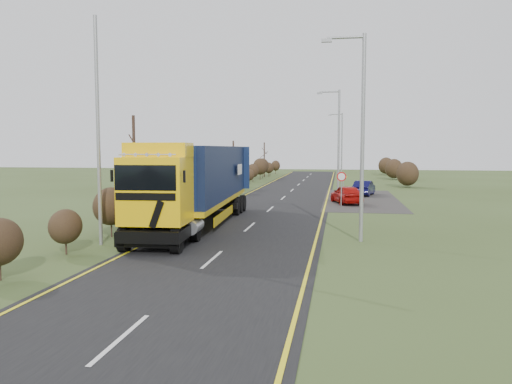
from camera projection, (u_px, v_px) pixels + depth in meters
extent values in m
plane|color=#36481E|center=(234.00, 241.00, 22.89)|extent=(160.00, 160.00, 0.00)
cube|color=black|center=(266.00, 213.00, 32.71)|extent=(8.00, 120.00, 0.02)
cube|color=#2D2A28|center=(361.00, 199.00, 41.45)|extent=(6.00, 18.00, 0.02)
cube|color=yellow|center=(211.00, 211.00, 33.32)|extent=(0.12, 116.00, 0.01)
cube|color=yellow|center=(323.00, 214.00, 32.09)|extent=(0.12, 116.00, 0.01)
cube|color=silver|center=(121.00, 338.00, 11.10)|extent=(0.12, 3.00, 0.01)
cube|color=silver|center=(212.00, 259.00, 18.95)|extent=(0.12, 3.00, 0.01)
cube|color=silver|center=(250.00, 227.00, 26.81)|extent=(0.12, 3.00, 0.01)
cube|color=silver|center=(270.00, 209.00, 34.67)|extent=(0.12, 3.00, 0.01)
cube|color=silver|center=(283.00, 198.00, 42.53)|extent=(0.12, 3.00, 0.01)
cube|color=silver|center=(292.00, 190.00, 50.39)|extent=(0.12, 3.00, 0.01)
cube|color=silver|center=(299.00, 185.00, 58.25)|extent=(0.12, 3.00, 0.01)
cube|color=silver|center=(304.00, 180.00, 66.10)|extent=(0.12, 3.00, 0.01)
cube|color=silver|center=(307.00, 177.00, 73.96)|extent=(0.12, 3.00, 0.01)
cube|color=silver|center=(311.00, 174.00, 81.82)|extent=(0.12, 3.00, 0.01)
ellipsoid|color=#301E15|center=(65.00, 226.00, 19.85)|extent=(1.21, 1.57, 1.39)
ellipsoid|color=#301E15|center=(111.00, 206.00, 23.75)|extent=(1.58, 2.06, 1.82)
ellipsoid|color=#301E15|center=(144.00, 192.00, 27.65)|extent=(1.96, 2.55, 2.25)
ellipsoid|color=#301E15|center=(167.00, 188.00, 31.59)|extent=(1.83, 2.38, 2.10)
ellipsoid|color=#301E15|center=(188.00, 190.00, 35.55)|extent=(1.37, 1.78, 1.57)
ellipsoid|color=#301E15|center=(202.00, 188.00, 39.51)|extent=(1.20, 1.56, 1.38)
ellipsoid|color=#301E15|center=(216.00, 180.00, 43.39)|extent=(1.55, 2.02, 1.78)
ellipsoid|color=#301E15|center=(224.00, 174.00, 47.31)|extent=(1.95, 2.53, 2.24)
ellipsoid|color=#301E15|center=(235.00, 173.00, 51.22)|extent=(1.85, 2.41, 2.13)
ellipsoid|color=#301E15|center=(241.00, 175.00, 55.22)|extent=(1.40, 1.81, 1.61)
ellipsoid|color=#301E15|center=(249.00, 175.00, 59.12)|extent=(1.19, 1.55, 1.37)
ellipsoid|color=#301E15|center=(253.00, 171.00, 63.07)|extent=(1.52, 1.97, 1.75)
ellipsoid|color=#301E15|center=(260.00, 167.00, 66.92)|extent=(1.93, 2.51, 2.22)
ellipsoid|color=#301E15|center=(262.00, 166.00, 70.91)|extent=(1.88, 2.44, 2.16)
ellipsoid|color=#301E15|center=(269.00, 168.00, 74.81)|extent=(1.43, 1.85, 1.64)
ellipsoid|color=#301E15|center=(270.00, 168.00, 78.82)|extent=(1.19, 1.55, 1.37)
ellipsoid|color=#301E15|center=(276.00, 166.00, 82.66)|extent=(1.49, 1.93, 1.71)
cylinder|color=#38251C|center=(134.00, 170.00, 27.63)|extent=(0.18, 0.18, 6.05)
cylinder|color=#38251C|center=(233.00, 164.00, 53.21)|extent=(0.18, 0.18, 5.06)
cylinder|color=#38251C|center=(264.00, 160.00, 74.82)|extent=(0.18, 0.18, 5.15)
cube|color=black|center=(165.00, 228.00, 21.85)|extent=(2.84, 5.03, 0.48)
cube|color=yellow|center=(156.00, 190.00, 20.76)|extent=(2.79, 2.49, 2.76)
cube|color=black|center=(147.00, 240.00, 19.83)|extent=(2.66, 0.29, 0.58)
cube|color=black|center=(135.00, 214.00, 19.75)|extent=(0.64, 0.06, 1.14)
cube|color=black|center=(156.00, 214.00, 19.60)|extent=(0.64, 0.06, 1.14)
cube|color=black|center=(145.00, 178.00, 19.58)|extent=(2.50, 0.21, 1.01)
cube|color=black|center=(145.00, 197.00, 19.62)|extent=(2.44, 0.18, 0.30)
cube|color=yellow|center=(159.00, 150.00, 20.98)|extent=(2.74, 1.64, 0.60)
cylinder|color=silver|center=(147.00, 155.00, 19.74)|extent=(2.34, 0.20, 0.06)
cube|color=black|center=(112.00, 176.00, 20.07)|extent=(0.09, 0.12, 0.48)
cube|color=black|center=(184.00, 176.00, 19.57)|extent=(0.09, 0.12, 0.48)
cylinder|color=gray|center=(142.00, 225.00, 22.47)|extent=(0.68, 1.41, 0.60)
cylinder|color=gray|center=(194.00, 226.00, 22.06)|extent=(0.68, 1.41, 0.60)
cube|color=#C2A00D|center=(206.00, 200.00, 28.59)|extent=(3.45, 13.52, 0.26)
cube|color=black|center=(206.00, 172.00, 28.45)|extent=(3.40, 13.10, 2.92)
cube|color=#0F1D40|center=(231.00, 168.00, 34.84)|extent=(2.63, 0.22, 2.92)
cube|color=#0F1D40|center=(167.00, 179.00, 22.06)|extent=(2.63, 0.22, 2.92)
cube|color=black|center=(223.00, 203.00, 32.61)|extent=(2.67, 3.96, 0.37)
cube|color=#C2A00D|center=(179.00, 214.00, 27.82)|extent=(0.40, 5.84, 0.48)
cube|color=#C2A00D|center=(224.00, 215.00, 27.39)|extent=(0.40, 5.84, 0.48)
cylinder|color=black|center=(124.00, 239.00, 20.39)|extent=(0.41, 1.12, 1.11)
cylinder|color=black|center=(177.00, 240.00, 20.02)|extent=(0.41, 1.12, 1.11)
cylinder|color=black|center=(149.00, 228.00, 23.00)|extent=(0.41, 1.12, 1.11)
cylinder|color=black|center=(196.00, 230.00, 22.63)|extent=(0.41, 1.12, 1.11)
cylinder|color=black|center=(202.00, 206.00, 31.87)|extent=(0.41, 1.12, 1.11)
cylinder|color=black|center=(236.00, 207.00, 31.50)|extent=(0.41, 1.12, 1.11)
cylinder|color=black|center=(207.00, 204.00, 32.91)|extent=(0.41, 1.12, 1.11)
cylinder|color=black|center=(240.00, 205.00, 32.54)|extent=(0.41, 1.12, 1.11)
cylinder|color=black|center=(211.00, 203.00, 33.96)|extent=(0.41, 1.12, 1.11)
cylinder|color=black|center=(243.00, 203.00, 33.59)|extent=(0.41, 1.12, 1.11)
imported|color=#AB0C08|center=(347.00, 194.00, 38.24)|extent=(2.75, 4.48, 1.42)
imported|color=#090932|center=(364.00, 188.00, 44.94)|extent=(2.25, 4.24, 1.33)
cylinder|color=gray|center=(363.00, 139.00, 22.34)|extent=(0.18, 0.18, 9.29)
cylinder|color=gray|center=(345.00, 38.00, 22.08)|extent=(1.65, 0.12, 0.12)
cube|color=gray|center=(327.00, 41.00, 22.23)|extent=(0.46, 0.19, 0.14)
cylinder|color=gray|center=(339.00, 145.00, 41.25)|extent=(0.18, 0.18, 9.04)
cylinder|color=gray|center=(329.00, 92.00, 41.01)|extent=(1.61, 0.12, 0.12)
cube|color=gray|center=(320.00, 93.00, 41.15)|extent=(0.45, 0.18, 0.14)
cylinder|color=gray|center=(342.00, 147.00, 64.74)|extent=(0.18, 0.18, 8.79)
cylinder|color=gray|center=(336.00, 114.00, 64.50)|extent=(1.56, 0.12, 0.12)
cube|color=gray|center=(330.00, 115.00, 64.63)|extent=(0.44, 0.18, 0.14)
cylinder|color=gray|center=(98.00, 132.00, 21.56)|extent=(0.16, 0.16, 9.88)
cylinder|color=gray|center=(341.00, 191.00, 36.66)|extent=(0.08, 0.08, 2.17)
cylinder|color=red|center=(342.00, 177.00, 36.54)|extent=(0.70, 0.04, 0.70)
cylinder|color=white|center=(342.00, 177.00, 36.52)|extent=(0.52, 0.02, 0.52)
cylinder|color=gray|center=(343.00, 185.00, 49.25)|extent=(0.08, 0.08, 1.34)
cube|color=yellow|center=(344.00, 177.00, 49.13)|extent=(0.68, 0.04, 0.68)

